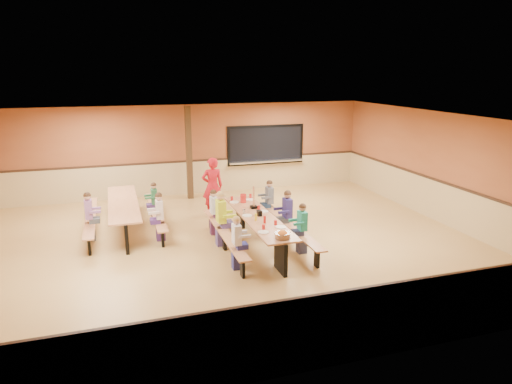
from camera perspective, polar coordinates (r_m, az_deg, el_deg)
name	(u,v)px	position (r m, az deg, el deg)	size (l,w,h in m)	color
ground	(230,244)	(11.12, -3.31, -6.56)	(12.00, 12.00, 0.00)	olive
room_envelope	(229,217)	(10.88, -3.36, -3.18)	(12.04, 10.04, 3.02)	brown
kitchen_pass_through	(266,147)	(16.05, 1.24, 5.70)	(2.78, 0.28, 1.38)	black
structural_post	(189,153)	(14.84, -8.38, 4.83)	(0.18, 0.18, 3.00)	#322110
cafeteria_table_main	(258,225)	(10.85, 0.25, -4.12)	(1.91, 3.70, 0.74)	#AB6C44
cafeteria_table_second	(124,210)	(12.47, -16.22, -2.18)	(1.91, 3.70, 0.74)	#AB6C44
seated_child_white_left	(237,243)	(9.61, -2.41, -6.40)	(0.34, 0.28, 1.15)	silver
seated_adult_yellow	(221,219)	(10.88, -4.39, -3.37)	(0.42, 0.35, 1.32)	#C3D81E
seated_child_grey_left	(214,212)	(11.65, -5.29, -2.55)	(0.34, 0.28, 1.16)	silver
seated_child_teal_right	(302,229)	(10.47, 5.77, -4.59)	(0.35, 0.28, 1.16)	#208F79
seated_child_navy_right	(287,215)	(11.27, 3.93, -2.93)	(0.38, 0.31, 1.23)	navy
seated_child_char_right	(269,202)	(12.48, 1.68, -1.24)	(0.36, 0.29, 1.18)	#51545C
seated_child_purple_sec	(89,217)	(11.90, -20.12, -2.93)	(0.37, 0.30, 1.21)	#8F5C90
seated_child_green_sec	(155,203)	(12.75, -12.57, -1.38)	(0.33, 0.27, 1.13)	#28633B
seated_child_tan_sec	(160,217)	(11.44, -11.94, -3.07)	(0.36, 0.30, 1.19)	beige
standing_woman	(212,186)	(13.18, -5.46, 0.72)	(0.62, 0.40, 1.69)	red
punch_pitcher	(243,198)	(11.87, -1.61, -0.79)	(0.16, 0.16, 0.22)	red
chip_bowl	(282,235)	(9.39, 3.32, -5.37)	(0.32, 0.32, 0.15)	orange
napkin_dispenser	(259,213)	(10.80, 0.43, -2.66)	(0.10, 0.14, 0.13)	black
condiment_mustard	(256,217)	(10.45, -0.03, -3.14)	(0.06, 0.06, 0.17)	yellow
condiment_ketchup	(265,220)	(10.28, 1.08, -3.46)	(0.06, 0.06, 0.17)	#B2140F
table_paddle	(254,203)	(11.37, -0.29, -1.36)	(0.16, 0.16, 0.56)	black
place_settings	(258,214)	(10.77, 0.25, -2.76)	(0.65, 3.30, 0.11)	beige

